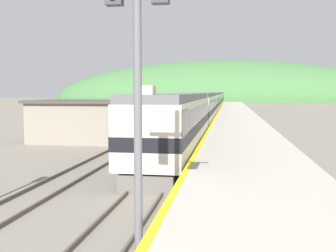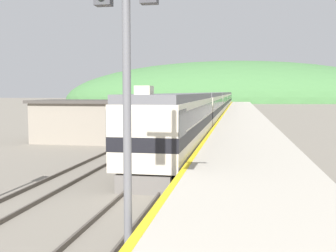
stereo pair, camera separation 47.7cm
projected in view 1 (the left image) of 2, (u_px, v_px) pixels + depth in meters
The scene contains 12 objects.
track_main at pixel (212, 114), 73.95m from camera, with size 1.52×180.00×0.16m.
track_siding at pixel (189, 113), 74.60m from camera, with size 1.52×180.00×0.16m.
platform at pixel (237, 118), 53.56m from camera, with size 5.49×140.00×1.09m.
distant_hills at pixel (222, 102), 170.01m from camera, with size 148.89×67.00×34.57m.
station_shed at pixel (84, 121), 32.52m from camera, with size 8.63×5.15×3.49m.
express_train_lead_car at pixel (177, 122), 25.03m from camera, with size 3.00×19.61×4.40m.
carriage_second at pixel (201, 108), 46.44m from camera, with size 2.99×21.66×4.04m.
carriage_third at pixel (210, 103), 68.62m from camera, with size 2.99×21.66×4.04m.
carriage_fourth at pixel (215, 100), 90.81m from camera, with size 2.99×21.66×4.04m.
carriage_fifth at pixel (218, 99), 113.00m from camera, with size 2.99×21.66×4.04m.
siding_train at pixel (175, 108), 55.19m from camera, with size 2.90×40.61×3.76m.
signal_mast_main at pixel (137, 39), 9.15m from camera, with size 2.20×0.42×8.19m.
Camera 1 is at (3.33, -4.26, 4.15)m, focal length 42.00 mm.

